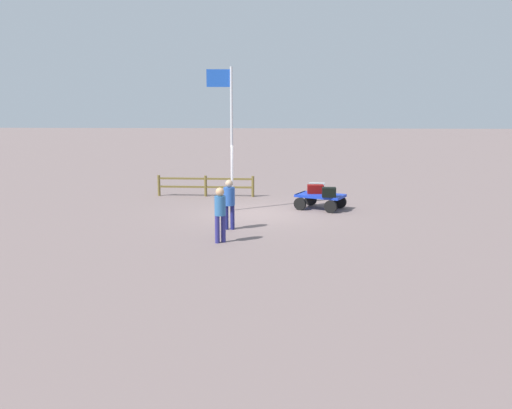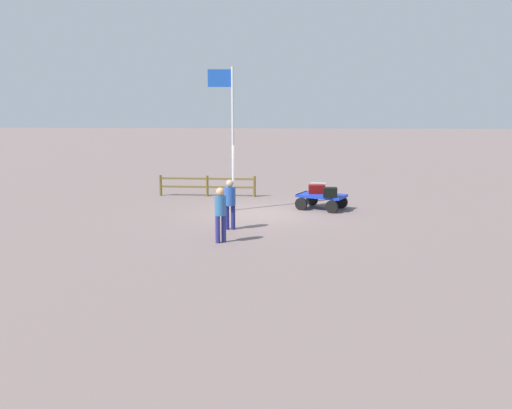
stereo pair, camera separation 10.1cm
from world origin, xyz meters
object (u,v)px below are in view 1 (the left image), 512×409
Objects in this scene: suitcase_tan at (315,189)px; flagpole at (229,126)px; luggage_cart at (320,198)px; suitcase_dark at (329,192)px; suitcase_olive at (317,187)px; worker_lead at (220,210)px; worker_trailing at (229,200)px.

suitcase_tan is 4.21m from flagpole.
suitcase_dark reaches higher than luggage_cart.
suitcase_olive is at bearing -73.60° from suitcase_dark.
luggage_cart is at bearing 96.73° from suitcase_olive.
suitcase_dark is at bearing 176.72° from flagpole.
suitcase_tan is at bearing -60.05° from suitcase_dark.
suitcase_tan is (0.08, 0.48, -0.00)m from suitcase_olive.
suitcase_tan is at bearing -119.54° from worker_lead.
suitcase_tan is 6.44m from worker_lead.
suitcase_olive reaches higher than suitcase_tan.
suitcase_dark is (-0.46, 0.80, 0.01)m from suitcase_tan.
luggage_cart is at bearing 128.88° from suitcase_tan.
luggage_cart is 4.89m from worker_trailing.
luggage_cart is 0.74m from suitcase_dark.
suitcase_tan is at bearing -128.44° from worker_trailing.
suitcase_olive reaches higher than luggage_cart.
suitcase_olive is 1.20× the size of suitcase_dark.
suitcase_tan is (0.16, -0.20, 0.33)m from luggage_cart.
flagpole is (3.34, 0.58, 2.49)m from suitcase_tan.
luggage_cart is 3.94× the size of suitcase_dark.
flagpole is at bearing 17.15° from suitcase_olive.
suitcase_tan is 0.38× the size of worker_lead.
worker_lead is (3.26, 6.08, 0.23)m from suitcase_olive.
suitcase_dark is at bearing 116.43° from luggage_cart.
worker_lead is 1.76m from worker_trailing.
flagpole is (3.80, -0.22, 2.48)m from suitcase_dark.
luggage_cart is at bearing -173.89° from flagpole.
flagpole reaches higher than luggage_cart.
worker_lead reaches higher than worker_trailing.
worker_lead is at bearing 91.89° from flagpole.
flagpole reaches higher than worker_trailing.
suitcase_olive is at bearing -125.96° from worker_trailing.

